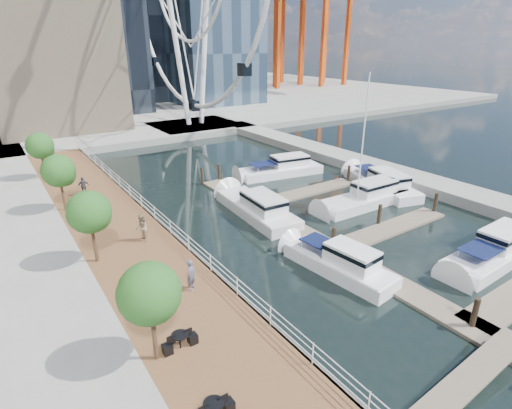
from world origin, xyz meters
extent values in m
plane|color=black|center=(0.00, 0.00, 0.00)|extent=(520.00, 520.00, 0.00)
cube|color=brown|center=(-9.00, 15.00, 0.50)|extent=(6.00, 60.00, 1.00)
cube|color=#595954|center=(-6.00, 15.00, 0.50)|extent=(0.25, 60.00, 1.00)
cube|color=gray|center=(0.00, 102.00, 0.50)|extent=(200.00, 114.00, 1.00)
cube|color=gray|center=(20.00, 20.00, 0.50)|extent=(4.00, 60.00, 1.00)
cube|color=gray|center=(14.00, 52.00, 0.50)|extent=(14.00, 12.00, 1.00)
cube|color=#6D6051|center=(3.00, 10.00, 0.10)|extent=(2.00, 32.00, 0.20)
cube|color=#6D6051|center=(9.00, 8.00, 0.10)|extent=(12.00, 2.00, 0.20)
cube|color=#6D6051|center=(9.00, 18.00, 0.10)|extent=(12.00, 2.00, 0.20)
cylinder|color=white|center=(11.50, 52.00, 14.00)|extent=(0.80, 0.80, 26.00)
cylinder|color=white|center=(16.50, 52.00, 14.00)|extent=(0.80, 0.80, 26.00)
cylinder|color=#3F2B1C|center=(-11.40, 4.00, 2.20)|extent=(0.20, 0.20, 2.40)
sphere|color=#265B1E|center=(-11.40, 4.00, 4.30)|extent=(2.60, 2.60, 2.60)
cylinder|color=#3F2B1C|center=(-11.40, 14.00, 2.20)|extent=(0.20, 0.20, 2.40)
sphere|color=#265B1E|center=(-11.40, 14.00, 4.30)|extent=(2.60, 2.60, 2.60)
cylinder|color=#3F2B1C|center=(-11.40, 24.00, 2.20)|extent=(0.20, 0.20, 2.40)
sphere|color=#265B1E|center=(-11.40, 24.00, 4.30)|extent=(2.60, 2.60, 2.60)
cylinder|color=#3F2B1C|center=(-11.40, 34.00, 2.20)|extent=(0.20, 0.20, 2.40)
sphere|color=#265B1E|center=(-11.40, 34.00, 4.30)|extent=(2.60, 2.60, 2.60)
imported|color=#494C62|center=(-7.85, 7.89, 1.91)|extent=(0.78, 0.77, 1.81)
imported|color=gray|center=(-8.12, 15.03, 1.97)|extent=(0.91, 1.07, 1.94)
imported|color=#343841|center=(-9.31, 26.65, 1.84)|extent=(1.01, 0.48, 1.67)
camera|label=1|loc=(-15.42, -9.49, 13.54)|focal=28.00mm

